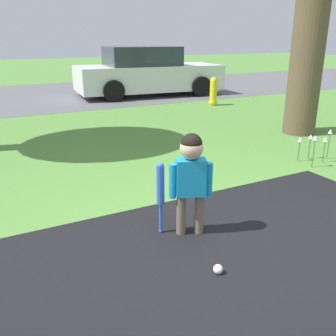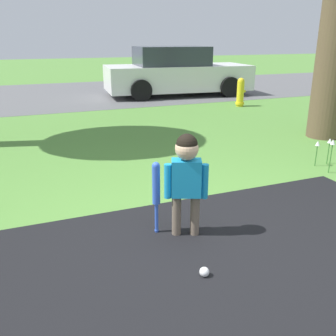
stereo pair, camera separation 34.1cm
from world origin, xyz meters
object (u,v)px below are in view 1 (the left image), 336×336
Objects in this scene: parked_car at (147,73)px; child at (191,171)px; fire_hydrant at (213,92)px; sports_ball at (218,269)px; baseball_bat at (160,188)px.

child is at bearing -106.73° from parked_car.
sports_ball is at bearing -124.20° from fire_hydrant.
parked_car reaches higher than child.
sports_ball is 0.10× the size of fire_hydrant.
parked_car is (3.30, 8.25, 0.60)m from sports_ball.
parked_car reaches higher than fire_hydrant.
fire_hydrant is (3.87, 5.28, -0.24)m from child.
child is at bearing -126.24° from fire_hydrant.
baseball_bat is 6.58m from fire_hydrant.
sports_ball is (0.09, -0.72, -0.38)m from baseball_bat.
fire_hydrant is at bearing 76.25° from child.
sports_ball is at bearing -82.74° from baseball_bat.
sports_ball is (-0.13, -0.60, -0.54)m from child.
parked_car is at bearing 89.96° from child.
child is at bearing 78.20° from sports_ball.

